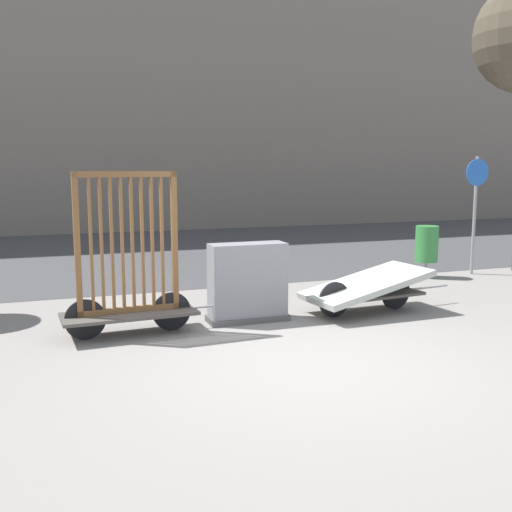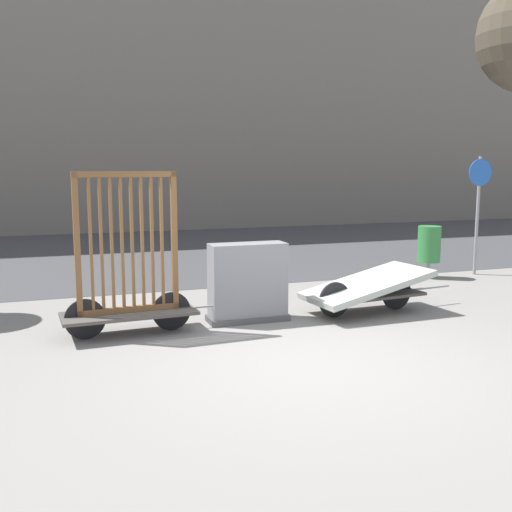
# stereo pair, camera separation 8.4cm
# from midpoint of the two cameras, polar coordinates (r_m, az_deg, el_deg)

# --- Properties ---
(ground_plane) EXTENTS (60.00, 60.00, 0.00)m
(ground_plane) POSITION_cam_midpoint_polar(r_m,az_deg,el_deg) (6.49, 5.08, -10.22)
(ground_plane) COLOR gray
(road_strip) EXTENTS (56.00, 9.51, 0.01)m
(road_strip) POSITION_cam_midpoint_polar(r_m,az_deg,el_deg) (14.92, -9.53, 0.41)
(road_strip) COLOR #424244
(road_strip) RESTS_ON ground_plane
(building_facade) EXTENTS (48.00, 4.00, 13.18)m
(building_facade) POSITION_cam_midpoint_polar(r_m,az_deg,el_deg) (21.93, -13.36, 20.18)
(building_facade) COLOR slate
(building_facade) RESTS_ON ground_plane
(bike_cart_with_bedframe) EXTENTS (2.36, 0.74, 2.02)m
(bike_cart_with_bedframe) POSITION_cam_midpoint_polar(r_m,az_deg,el_deg) (7.56, -12.31, -2.38)
(bike_cart_with_bedframe) COLOR #4C4742
(bike_cart_with_bedframe) RESTS_ON ground_plane
(bike_cart_with_mattress) EXTENTS (2.43, 1.14, 0.63)m
(bike_cart_with_mattress) POSITION_cam_midpoint_polar(r_m,az_deg,el_deg) (8.69, 10.19, -2.96)
(bike_cart_with_mattress) COLOR #4C4742
(bike_cart_with_mattress) RESTS_ON ground_plane
(utility_cabinet) EXTENTS (1.10, 0.43, 1.06)m
(utility_cabinet) POSITION_cam_midpoint_polar(r_m,az_deg,el_deg) (8.09, -1.10, -2.82)
(utility_cabinet) COLOR #4C4C4C
(utility_cabinet) RESTS_ON ground_plane
(trash_bin) EXTENTS (0.42, 0.42, 0.98)m
(trash_bin) POSITION_cam_midpoint_polar(r_m,az_deg,el_deg) (11.70, 15.75, 1.10)
(trash_bin) COLOR gray
(trash_bin) RESTS_ON ground_plane
(sign_post) EXTENTS (0.51, 0.06, 2.27)m
(sign_post) POSITION_cam_midpoint_polar(r_m,az_deg,el_deg) (12.27, 19.99, 5.12)
(sign_post) COLOR gray
(sign_post) RESTS_ON ground_plane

